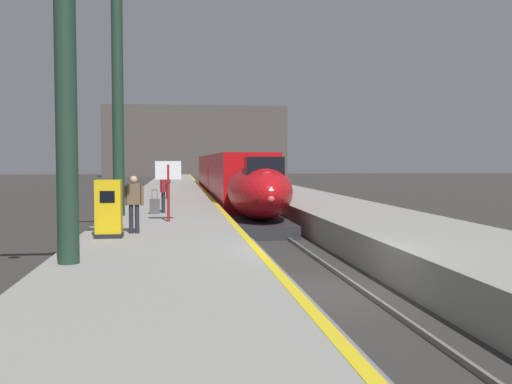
{
  "coord_description": "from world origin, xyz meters",
  "views": [
    {
      "loc": [
        -3.65,
        -13.73,
        3.18
      ],
      "look_at": [
        -0.21,
        11.98,
        1.8
      ],
      "focal_mm": 41.23,
      "sensor_mm": 36.0,
      "label": 1
    }
  ],
  "objects_px": {
    "highspeed_train_main": "(230,179)",
    "station_column_mid": "(117,67)",
    "rolling_suitcase": "(155,206)",
    "departure_info_board": "(168,179)",
    "passenger_near_edge": "(163,189)",
    "passenger_far_waiting": "(168,181)",
    "ticket_machine_yellow": "(109,211)",
    "passenger_mid_platform": "(134,200)"
  },
  "relations": [
    {
      "from": "passenger_mid_platform",
      "to": "station_column_mid",
      "type": "bearing_deg",
      "value": 99.78
    },
    {
      "from": "passenger_mid_platform",
      "to": "passenger_far_waiting",
      "type": "distance_m",
      "value": 16.04
    },
    {
      "from": "station_column_mid",
      "to": "passenger_far_waiting",
      "type": "distance_m",
      "value": 11.49
    },
    {
      "from": "departure_info_board",
      "to": "passenger_near_edge",
      "type": "bearing_deg",
      "value": 94.22
    },
    {
      "from": "rolling_suitcase",
      "to": "passenger_mid_platform",
      "type": "bearing_deg",
      "value": -93.22
    },
    {
      "from": "highspeed_train_main",
      "to": "station_column_mid",
      "type": "bearing_deg",
      "value": -107.97
    },
    {
      "from": "passenger_far_waiting",
      "to": "ticket_machine_yellow",
      "type": "relative_size",
      "value": 1.06
    },
    {
      "from": "highspeed_train_main",
      "to": "passenger_mid_platform",
      "type": "bearing_deg",
      "value": -101.64
    },
    {
      "from": "rolling_suitcase",
      "to": "departure_info_board",
      "type": "distance_m",
      "value": 3.34
    },
    {
      "from": "passenger_mid_platform",
      "to": "highspeed_train_main",
      "type": "bearing_deg",
      "value": 78.36
    },
    {
      "from": "highspeed_train_main",
      "to": "passenger_far_waiting",
      "type": "distance_m",
      "value": 8.91
    },
    {
      "from": "highspeed_train_main",
      "to": "passenger_mid_platform",
      "type": "xyz_separation_m",
      "value": [
        -4.92,
        -23.88,
        0.11
      ]
    },
    {
      "from": "station_column_mid",
      "to": "passenger_far_waiting",
      "type": "xyz_separation_m",
      "value": [
        1.69,
        10.33,
        -4.73
      ]
    },
    {
      "from": "station_column_mid",
      "to": "rolling_suitcase",
      "type": "xyz_separation_m",
      "value": [
        1.34,
        0.62,
        -5.42
      ]
    },
    {
      "from": "station_column_mid",
      "to": "passenger_far_waiting",
      "type": "bearing_deg",
      "value": 80.7
    },
    {
      "from": "rolling_suitcase",
      "to": "passenger_near_edge",
      "type": "bearing_deg",
      "value": 58.35
    },
    {
      "from": "station_column_mid",
      "to": "rolling_suitcase",
      "type": "relative_size",
      "value": 9.73
    },
    {
      "from": "rolling_suitcase",
      "to": "departure_info_board",
      "type": "height_order",
      "value": "departure_info_board"
    },
    {
      "from": "rolling_suitcase",
      "to": "departure_info_board",
      "type": "xyz_separation_m",
      "value": [
        0.59,
        -3.06,
        1.2
      ]
    },
    {
      "from": "station_column_mid",
      "to": "passenger_near_edge",
      "type": "relative_size",
      "value": 5.65
    },
    {
      "from": "passenger_near_edge",
      "to": "ticket_machine_yellow",
      "type": "xyz_separation_m",
      "value": [
        -1.32,
        -7.69,
        -0.25
      ]
    },
    {
      "from": "passenger_near_edge",
      "to": "passenger_far_waiting",
      "type": "xyz_separation_m",
      "value": [
        0.03,
        9.18,
        0.0
      ]
    },
    {
      "from": "passenger_mid_platform",
      "to": "passenger_far_waiting",
      "type": "xyz_separation_m",
      "value": [
        0.71,
        16.02,
        0.0
      ]
    },
    {
      "from": "passenger_near_edge",
      "to": "rolling_suitcase",
      "type": "bearing_deg",
      "value": -121.65
    },
    {
      "from": "rolling_suitcase",
      "to": "ticket_machine_yellow",
      "type": "xyz_separation_m",
      "value": [
        -0.99,
        -7.15,
        0.44
      ]
    },
    {
      "from": "highspeed_train_main",
      "to": "rolling_suitcase",
      "type": "relative_size",
      "value": 38.96
    },
    {
      "from": "passenger_near_edge",
      "to": "passenger_mid_platform",
      "type": "distance_m",
      "value": 6.88
    },
    {
      "from": "station_column_mid",
      "to": "departure_info_board",
      "type": "distance_m",
      "value": 5.24
    },
    {
      "from": "highspeed_train_main",
      "to": "ticket_machine_yellow",
      "type": "relative_size",
      "value": 23.91
    },
    {
      "from": "passenger_far_waiting",
      "to": "ticket_machine_yellow",
      "type": "xyz_separation_m",
      "value": [
        -1.34,
        -16.86,
        -0.25
      ]
    },
    {
      "from": "highspeed_train_main",
      "to": "station_column_mid",
      "type": "distance_m",
      "value": 19.72
    },
    {
      "from": "station_column_mid",
      "to": "ticket_machine_yellow",
      "type": "xyz_separation_m",
      "value": [
        0.35,
        -6.53,
        -4.98
      ]
    },
    {
      "from": "passenger_far_waiting",
      "to": "highspeed_train_main",
      "type": "bearing_deg",
      "value": 61.82
    },
    {
      "from": "station_column_mid",
      "to": "ticket_machine_yellow",
      "type": "distance_m",
      "value": 8.22
    },
    {
      "from": "passenger_near_edge",
      "to": "passenger_far_waiting",
      "type": "relative_size",
      "value": 1.0
    },
    {
      "from": "station_column_mid",
      "to": "passenger_mid_platform",
      "type": "distance_m",
      "value": 7.47
    },
    {
      "from": "passenger_mid_platform",
      "to": "departure_info_board",
      "type": "relative_size",
      "value": 0.8
    },
    {
      "from": "station_column_mid",
      "to": "departure_info_board",
      "type": "xyz_separation_m",
      "value": [
        1.93,
        -2.44,
        -4.22
      ]
    },
    {
      "from": "station_column_mid",
      "to": "passenger_near_edge",
      "type": "distance_m",
      "value": 5.15
    },
    {
      "from": "passenger_near_edge",
      "to": "ticket_machine_yellow",
      "type": "relative_size",
      "value": 1.06
    },
    {
      "from": "passenger_near_edge",
      "to": "passenger_far_waiting",
      "type": "distance_m",
      "value": 9.18
    },
    {
      "from": "passenger_near_edge",
      "to": "passenger_mid_platform",
      "type": "relative_size",
      "value": 1.0
    }
  ]
}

